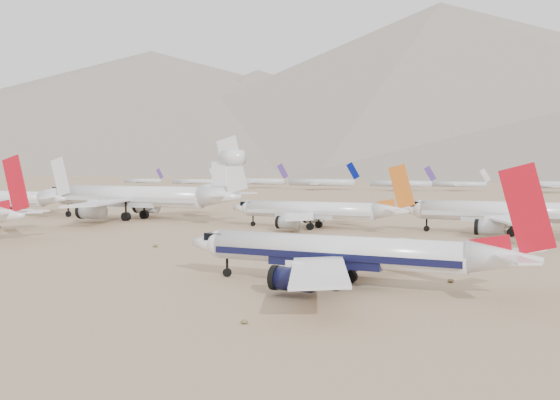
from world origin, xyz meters
name	(u,v)px	position (x,y,z in m)	size (l,w,h in m)	color
ground	(271,271)	(0.00, 0.00, 0.00)	(7000.00, 7000.00, 0.00)	#85694D
main_airliner	(349,253)	(13.70, -6.74, 4.15)	(42.73, 41.74, 15.08)	white
row2_gold_tail	(516,213)	(27.38, 63.44, 4.80)	(48.23, 47.17, 17.17)	white
row2_orange_tail	(317,211)	(-16.19, 57.92, 4.30)	(42.97, 42.04, 15.33)	white
row2_white_trijet	(140,196)	(-69.64, 60.71, 6.55)	(63.86, 62.41, 22.63)	white
row2_white_twin	(3,199)	(-117.95, 57.12, 4.93)	(49.03, 47.97, 17.52)	white
distant_storage_row	(500,184)	(-0.24, 311.49, 4.49)	(566.67, 63.59, 16.37)	silver
desert_scrub	(41,284)	(-20.73, -21.89, 0.28)	(233.60, 121.67, 0.63)	brown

